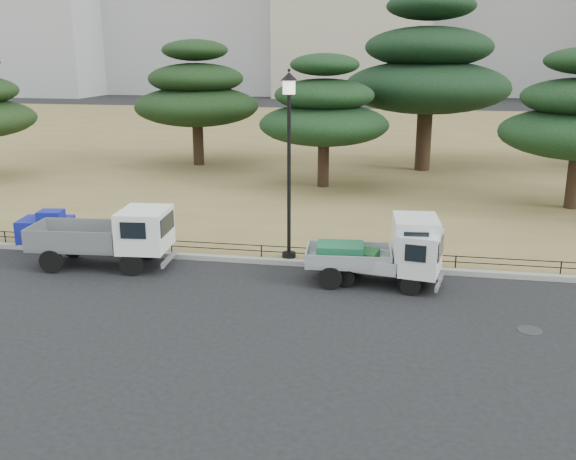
% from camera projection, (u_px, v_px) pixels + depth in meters
% --- Properties ---
extents(ground, '(220.00, 220.00, 0.00)m').
position_uv_depth(ground, '(275.00, 294.00, 17.66)').
color(ground, black).
extents(lawn, '(120.00, 56.00, 0.15)m').
position_uv_depth(lawn, '(360.00, 143.00, 46.63)').
color(lawn, olive).
rests_on(lawn, ground).
extents(curb, '(120.00, 0.25, 0.16)m').
position_uv_depth(curb, '(291.00, 262.00, 20.10)').
color(curb, gray).
rests_on(curb, ground).
extents(truck_large, '(4.36, 2.03, 1.85)m').
position_uv_depth(truck_large, '(109.00, 235.00, 19.71)').
color(truck_large, black).
rests_on(truck_large, ground).
extents(truck_kei_front, '(3.81, 1.88, 1.96)m').
position_uv_depth(truck_kei_front, '(382.00, 250.00, 18.35)').
color(truck_kei_front, black).
rests_on(truck_kei_front, ground).
extents(truck_kei_rear, '(3.30, 1.81, 1.64)m').
position_uv_depth(truck_kei_rear, '(393.00, 258.00, 18.15)').
color(truck_kei_rear, black).
rests_on(truck_kei_rear, ground).
extents(street_lamp, '(0.51, 0.51, 5.73)m').
position_uv_depth(street_lamp, '(289.00, 135.00, 19.35)').
color(street_lamp, black).
rests_on(street_lamp, lawn).
extents(pipe_fence, '(38.00, 0.04, 0.40)m').
position_uv_depth(pipe_fence, '(292.00, 250.00, 20.15)').
color(pipe_fence, black).
rests_on(pipe_fence, lawn).
extents(tarp_pile, '(1.85, 1.48, 1.12)m').
position_uv_depth(tarp_pile, '(47.00, 228.00, 22.04)').
color(tarp_pile, '#131C94').
rests_on(tarp_pile, lawn).
extents(manhole, '(0.60, 0.60, 0.01)m').
position_uv_depth(manhole, '(530.00, 330.00, 15.38)').
color(manhole, '#2D2D30').
rests_on(manhole, ground).
extents(pine_west_near, '(6.99, 6.99, 6.99)m').
position_uv_depth(pine_west_near, '(196.00, 94.00, 36.06)').
color(pine_west_near, black).
rests_on(pine_west_near, lawn).
extents(pine_center_left, '(6.15, 6.15, 6.26)m').
position_uv_depth(pine_center_left, '(324.00, 111.00, 30.17)').
color(pine_center_left, black).
rests_on(pine_center_left, lawn).
extents(pine_center_right, '(8.81, 8.81, 9.35)m').
position_uv_depth(pine_center_right, '(428.00, 69.00, 34.04)').
color(pine_center_right, black).
rests_on(pine_center_right, lawn).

